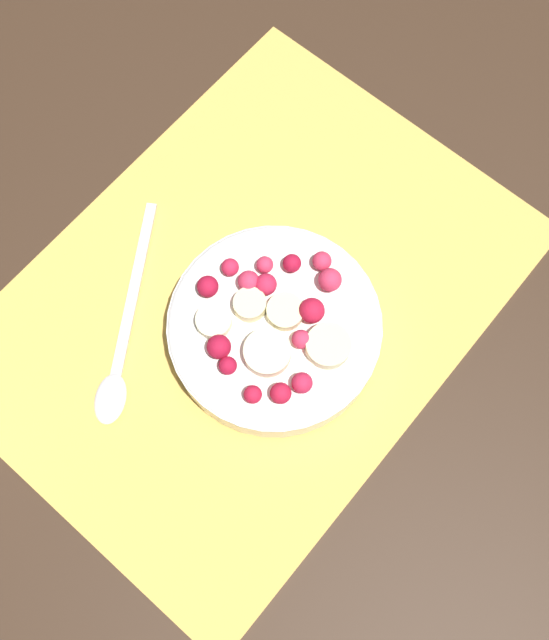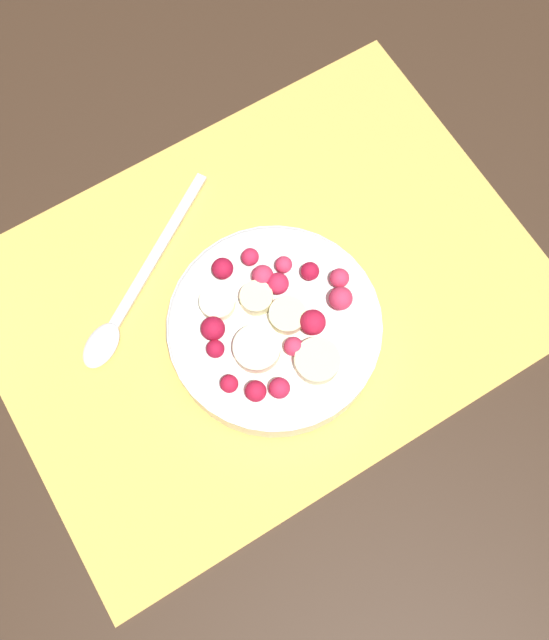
# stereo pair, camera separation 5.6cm
# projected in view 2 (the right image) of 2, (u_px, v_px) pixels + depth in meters

# --- Properties ---
(ground_plane) EXTENTS (3.00, 3.00, 0.00)m
(ground_plane) POSITION_uv_depth(u_px,v_px,m) (264.00, 296.00, 0.62)
(ground_plane) COLOR #382619
(placemat) EXTENTS (0.46, 0.34, 0.01)m
(placemat) POSITION_uv_depth(u_px,v_px,m) (263.00, 294.00, 0.62)
(placemat) COLOR #E0B251
(placemat) RESTS_ON ground_plane
(fruit_bowl) EXTENTS (0.17, 0.17, 0.05)m
(fruit_bowl) POSITION_uv_depth(u_px,v_px,m) (274.00, 327.00, 0.58)
(fruit_bowl) COLOR white
(fruit_bowl) RESTS_ON placemat
(spoon) EXTENTS (0.18, 0.12, 0.01)m
(spoon) POSITION_uv_depth(u_px,v_px,m) (125.00, 306.00, 0.61)
(spoon) COLOR silver
(spoon) RESTS_ON placemat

